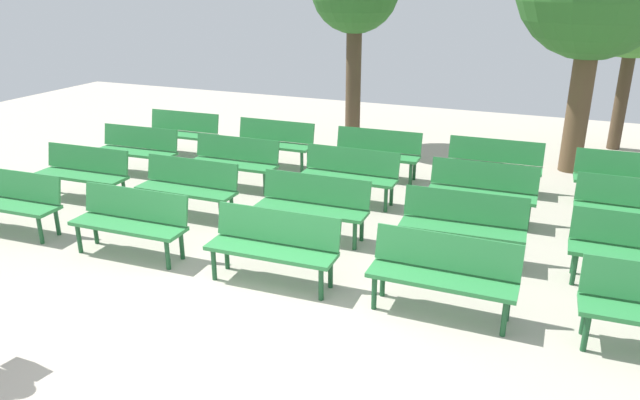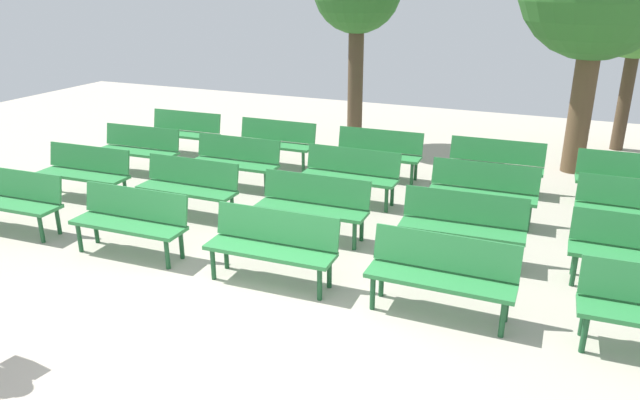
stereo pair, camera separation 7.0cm
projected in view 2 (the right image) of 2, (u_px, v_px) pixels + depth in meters
name	position (u px, v px, depth m)	size (l,w,h in m)	color
ground_plane	(202.00, 349.00, 5.96)	(25.38, 25.38, 0.00)	#B2A899
bench_r0_c0	(13.00, 197.00, 8.63)	(1.62, 0.55, 0.87)	#2D8442
bench_r0_c1	(131.00, 218.00, 7.88)	(1.61, 0.53, 0.87)	#2D8442
bench_r0_c2	(273.00, 243.00, 7.14)	(1.61, 0.53, 0.87)	#2D8442
bench_r0_c3	(442.00, 271.00, 6.45)	(1.60, 0.49, 0.87)	#2D8442
bench_r1_c0	(85.00, 170.00, 9.88)	(1.62, 0.54, 0.87)	#2D8442
bench_r1_c1	(189.00, 184.00, 9.18)	(1.61, 0.50, 0.87)	#2D8442
bench_r1_c2	(313.00, 203.00, 8.41)	(1.61, 0.52, 0.87)	#2D8442
bench_r1_c3	(463.00, 222.00, 7.74)	(1.62, 0.55, 0.87)	#2D8442
bench_r2_c0	(139.00, 147.00, 11.20)	(1.62, 0.55, 0.87)	#2D8442
bench_r2_c1	(236.00, 159.00, 10.45)	(1.61, 0.52, 0.87)	#2D8442
bench_r2_c2	(350.00, 172.00, 9.74)	(1.60, 0.49, 0.87)	#2D8442
bench_r2_c3	(483.00, 189.00, 8.98)	(1.61, 0.51, 0.87)	#2D8442
bench_r2_c4	(637.00, 208.00, 8.23)	(1.60, 0.49, 0.87)	#2D8442
bench_r3_c0	(184.00, 130.00, 12.46)	(1.61, 0.53, 0.87)	#2D8442
bench_r3_c1	(275.00, 140.00, 11.68)	(1.60, 0.50, 0.87)	#2D8442
bench_r3_c2	(378.00, 151.00, 10.95)	(1.61, 0.53, 0.87)	#2D8442
bench_r3_c3	(495.00, 162.00, 10.28)	(1.61, 0.52, 0.87)	#2D8442
bench_r3_c4	(630.00, 177.00, 9.49)	(1.62, 0.54, 0.87)	#2D8442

